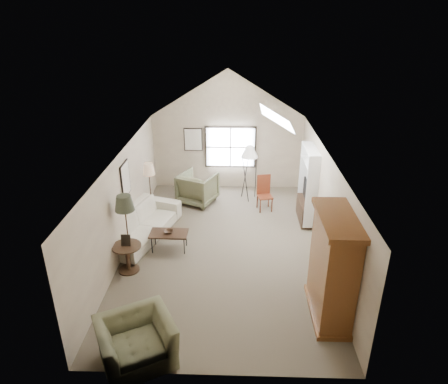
{
  "coord_description": "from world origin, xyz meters",
  "views": [
    {
      "loc": [
        0.31,
        -8.85,
        5.57
      ],
      "look_at": [
        0.0,
        0.4,
        1.4
      ],
      "focal_mm": 32.0,
      "sensor_mm": 36.0,
      "label": 1
    }
  ],
  "objects_px": {
    "armchair_far": "(198,188)",
    "armchair_near": "(136,341)",
    "side_chair": "(265,194)",
    "coffee_table": "(169,241)",
    "sofa": "(143,223)",
    "side_table": "(128,258)",
    "armoire": "(333,268)"
  },
  "relations": [
    {
      "from": "armoire",
      "to": "armchair_far",
      "type": "bearing_deg",
      "value": 121.25
    },
    {
      "from": "armchair_near",
      "to": "side_chair",
      "type": "relative_size",
      "value": 1.14
    },
    {
      "from": "armchair_near",
      "to": "armchair_far",
      "type": "distance_m",
      "value": 6.41
    },
    {
      "from": "sofa",
      "to": "side_table",
      "type": "bearing_deg",
      "value": -162.84
    },
    {
      "from": "armoire",
      "to": "armchair_far",
      "type": "xyz_separation_m",
      "value": [
        -3.09,
        5.09,
        -0.61
      ]
    },
    {
      "from": "armchair_near",
      "to": "coffee_table",
      "type": "distance_m",
      "value": 3.57
    },
    {
      "from": "armoire",
      "to": "coffee_table",
      "type": "bearing_deg",
      "value": 147.52
    },
    {
      "from": "coffee_table",
      "to": "armoire",
      "type": "bearing_deg",
      "value": -32.48
    },
    {
      "from": "armchair_near",
      "to": "side_chair",
      "type": "height_order",
      "value": "side_chair"
    },
    {
      "from": "side_table",
      "to": "side_chair",
      "type": "bearing_deg",
      "value": 44.19
    },
    {
      "from": "armchair_near",
      "to": "sofa",
      "type": "bearing_deg",
      "value": 72.85
    },
    {
      "from": "armchair_near",
      "to": "armoire",
      "type": "bearing_deg",
      "value": -8.08
    },
    {
      "from": "coffee_table",
      "to": "side_table",
      "type": "bearing_deg",
      "value": -131.14
    },
    {
      "from": "armchair_near",
      "to": "coffee_table",
      "type": "relative_size",
      "value": 1.3
    },
    {
      "from": "armchair_far",
      "to": "side_chair",
      "type": "distance_m",
      "value": 2.15
    },
    {
      "from": "side_chair",
      "to": "armchair_near",
      "type": "bearing_deg",
      "value": -125.77
    },
    {
      "from": "armchair_far",
      "to": "armchair_near",
      "type": "bearing_deg",
      "value": 109.62
    },
    {
      "from": "armchair_far",
      "to": "coffee_table",
      "type": "bearing_deg",
      "value": 104.39
    },
    {
      "from": "side_chair",
      "to": "armoire",
      "type": "bearing_deg",
      "value": -90.19
    },
    {
      "from": "armchair_far",
      "to": "side_chair",
      "type": "height_order",
      "value": "side_chair"
    },
    {
      "from": "coffee_table",
      "to": "side_table",
      "type": "height_order",
      "value": "side_table"
    },
    {
      "from": "side_table",
      "to": "armoire",
      "type": "bearing_deg",
      "value": -16.85
    },
    {
      "from": "coffee_table",
      "to": "sofa",
      "type": "bearing_deg",
      "value": 141.14
    },
    {
      "from": "armchair_far",
      "to": "sofa",
      "type": "bearing_deg",
      "value": 83.05
    },
    {
      "from": "armoire",
      "to": "armchair_near",
      "type": "distance_m",
      "value": 3.85
    },
    {
      "from": "armoire",
      "to": "sofa",
      "type": "xyz_separation_m",
      "value": [
        -4.38,
        2.93,
        -0.7
      ]
    },
    {
      "from": "sofa",
      "to": "armchair_near",
      "type": "height_order",
      "value": "armchair_near"
    },
    {
      "from": "side_table",
      "to": "coffee_table",
      "type": "bearing_deg",
      "value": 48.86
    },
    {
      "from": "armchair_far",
      "to": "coffee_table",
      "type": "xyz_separation_m",
      "value": [
        -0.47,
        -2.83,
        -0.25
      ]
    },
    {
      "from": "armchair_far",
      "to": "side_chair",
      "type": "relative_size",
      "value": 0.99
    },
    {
      "from": "sofa",
      "to": "side_table",
      "type": "distance_m",
      "value": 1.6
    },
    {
      "from": "armoire",
      "to": "sofa",
      "type": "relative_size",
      "value": 0.81
    }
  ]
}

